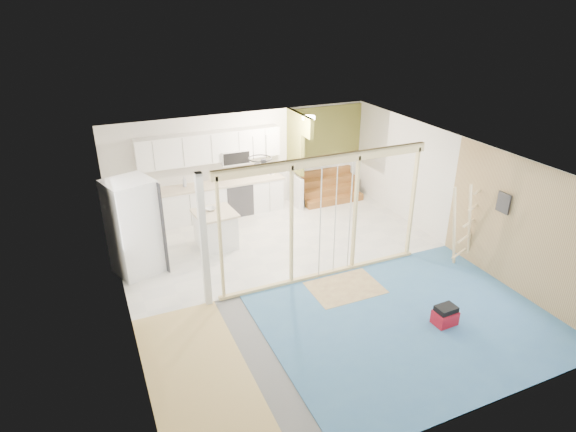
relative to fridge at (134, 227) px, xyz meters
name	(u,v)px	position (x,y,z in m)	size (l,w,h in m)	color
room	(310,222)	(3.10, -1.74, 0.29)	(7.01, 8.01, 2.61)	slate
floor_overlays	(311,276)	(3.17, -1.68, -1.00)	(7.00, 8.00, 0.03)	silver
stud_frame	(298,209)	(2.83, -1.74, 0.60)	(4.66, 0.14, 2.60)	#EEDF91
base_cabinets	(191,210)	(1.49, 1.62, -0.54)	(4.45, 2.24, 0.93)	white
upper_cabinets	(212,148)	(2.26, 2.08, 0.81)	(3.60, 0.41, 0.85)	white
green_partition	(318,168)	(5.14, 1.92, -0.06)	(2.25, 1.51, 2.60)	olive
pot_rack	(260,161)	(2.79, 0.15, 0.99)	(0.52, 0.52, 0.72)	black
sheathing_panel	(527,232)	(6.58, -3.74, 0.29)	(0.02, 4.00, 2.60)	tan
electrical_panel	(504,203)	(6.53, -3.14, 0.64)	(0.04, 0.30, 0.40)	#35353A
ceiling_light	(309,118)	(4.50, 1.26, 1.53)	(0.32, 0.32, 0.08)	#FFEABF
fridge	(134,227)	(0.00, 0.00, 0.00)	(1.11, 1.07, 2.02)	white
island	(216,230)	(1.77, 0.38, -0.58)	(0.95, 0.95, 0.87)	white
bowl	(211,209)	(1.72, 0.52, -0.11)	(0.24, 0.24, 0.06)	silver
soap_bottle_a	(184,182)	(1.48, 2.05, 0.05)	(0.10, 0.10, 0.26)	#ABB0BF
soap_bottle_b	(271,171)	(3.80, 2.02, 0.02)	(0.08, 0.09, 0.19)	white
toolbox	(445,316)	(4.62, -4.02, -0.83)	(0.41, 0.31, 0.37)	#B0101F
ladder	(464,224)	(6.30, -2.47, -0.07)	(0.99, 0.13, 1.84)	beige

